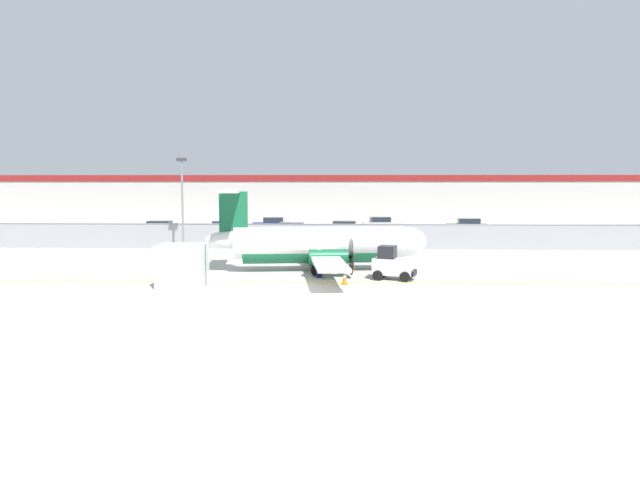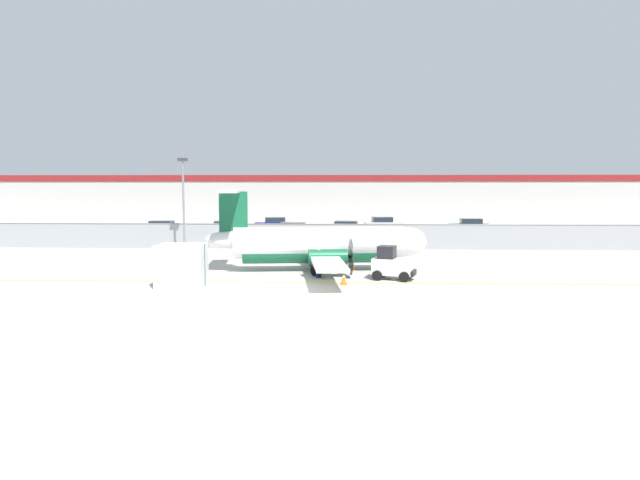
{
  "view_description": "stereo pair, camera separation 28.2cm",
  "coord_description": "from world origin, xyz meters",
  "px_view_note": "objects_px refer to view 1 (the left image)",
  "views": [
    {
      "loc": [
        2.03,
        -28.28,
        5.23
      ],
      "look_at": [
        0.78,
        7.21,
        1.8
      ],
      "focal_mm": 32.0,
      "sensor_mm": 36.0,
      "label": 1
    },
    {
      "loc": [
        2.31,
        -28.27,
        5.23
      ],
      "look_at": [
        0.78,
        7.21,
        1.8
      ],
      "focal_mm": 32.0,
      "sensor_mm": 36.0,
      "label": 2
    }
  ],
  "objects_px": {
    "baggage_tug": "(392,264)",
    "apron_light_pole": "(182,197)",
    "parked_car_6": "(445,233)",
    "traffic_cone_near_left": "(345,279)",
    "parked_car_3": "(292,231)",
    "commuter_airplane": "(323,245)",
    "parked_car_1": "(223,229)",
    "traffic_cone_far_left": "(353,265)",
    "parked_car_0": "(161,229)",
    "ground_crew_worker": "(319,261)",
    "cargo_container": "(182,265)",
    "traffic_cone_near_right": "(327,263)",
    "parked_car_2": "(272,224)",
    "parked_car_7": "(468,226)",
    "parked_car_5": "(381,224)",
    "parked_car_4": "(343,229)"
  },
  "relations": [
    {
      "from": "baggage_tug",
      "to": "apron_light_pole",
      "type": "height_order",
      "value": "apron_light_pole"
    },
    {
      "from": "parked_car_6",
      "to": "baggage_tug",
      "type": "bearing_deg",
      "value": 65.96
    },
    {
      "from": "traffic_cone_near_left",
      "to": "parked_car_3",
      "type": "xyz_separation_m",
      "value": [
        -4.78,
        24.25,
        0.58
      ]
    },
    {
      "from": "commuter_airplane",
      "to": "traffic_cone_near_left",
      "type": "distance_m",
      "value": 5.17
    },
    {
      "from": "parked_car_1",
      "to": "parked_car_6",
      "type": "bearing_deg",
      "value": 161.26
    },
    {
      "from": "traffic_cone_far_left",
      "to": "parked_car_0",
      "type": "relative_size",
      "value": 0.15
    },
    {
      "from": "ground_crew_worker",
      "to": "cargo_container",
      "type": "relative_size",
      "value": 0.68
    },
    {
      "from": "traffic_cone_near_right",
      "to": "traffic_cone_far_left",
      "type": "distance_m",
      "value": 1.83
    },
    {
      "from": "parked_car_3",
      "to": "parked_car_2",
      "type": "bearing_deg",
      "value": 114.98
    },
    {
      "from": "parked_car_6",
      "to": "parked_car_3",
      "type": "bearing_deg",
      "value": -16.22
    },
    {
      "from": "cargo_container",
      "to": "parked_car_2",
      "type": "relative_size",
      "value": 0.57
    },
    {
      "from": "parked_car_0",
      "to": "parked_car_7",
      "type": "relative_size",
      "value": 0.99
    },
    {
      "from": "traffic_cone_near_right",
      "to": "parked_car_3",
      "type": "bearing_deg",
      "value": 101.49
    },
    {
      "from": "ground_crew_worker",
      "to": "parked_car_2",
      "type": "bearing_deg",
      "value": -20.3
    },
    {
      "from": "traffic_cone_far_left",
      "to": "parked_car_7",
      "type": "height_order",
      "value": "parked_car_7"
    },
    {
      "from": "parked_car_3",
      "to": "apron_light_pole",
      "type": "height_order",
      "value": "apron_light_pole"
    },
    {
      "from": "traffic_cone_near_left",
      "to": "parked_car_1",
      "type": "xyz_separation_m",
      "value": [
        -11.84,
        26.1,
        0.58
      ]
    },
    {
      "from": "ground_crew_worker",
      "to": "parked_car_0",
      "type": "relative_size",
      "value": 0.4
    },
    {
      "from": "commuter_airplane",
      "to": "parked_car_6",
      "type": "distance_m",
      "value": 19.88
    },
    {
      "from": "parked_car_0",
      "to": "parked_car_5",
      "type": "relative_size",
      "value": 0.98
    },
    {
      "from": "parked_car_0",
      "to": "parked_car_4",
      "type": "height_order",
      "value": "same"
    },
    {
      "from": "ground_crew_worker",
      "to": "parked_car_2",
      "type": "xyz_separation_m",
      "value": [
        -6.32,
        30.65,
        -0.06
      ]
    },
    {
      "from": "cargo_container",
      "to": "parked_car_1",
      "type": "xyz_separation_m",
      "value": [
        -3.45,
        26.94,
        -0.21
      ]
    },
    {
      "from": "ground_crew_worker",
      "to": "parked_car_3",
      "type": "height_order",
      "value": "same"
    },
    {
      "from": "traffic_cone_far_left",
      "to": "apron_light_pole",
      "type": "relative_size",
      "value": 0.09
    },
    {
      "from": "ground_crew_worker",
      "to": "parked_car_1",
      "type": "height_order",
      "value": "same"
    },
    {
      "from": "parked_car_2",
      "to": "parked_car_6",
      "type": "bearing_deg",
      "value": 139.05
    },
    {
      "from": "baggage_tug",
      "to": "parked_car_5",
      "type": "xyz_separation_m",
      "value": [
        1.67,
        32.17,
        0.04
      ]
    },
    {
      "from": "baggage_tug",
      "to": "parked_car_0",
      "type": "height_order",
      "value": "baggage_tug"
    },
    {
      "from": "parked_car_7",
      "to": "apron_light_pole",
      "type": "xyz_separation_m",
      "value": [
        -25.56,
        -18.12,
        3.41
      ]
    },
    {
      "from": "parked_car_6",
      "to": "apron_light_pole",
      "type": "distance_m",
      "value": 23.28
    },
    {
      "from": "cargo_container",
      "to": "parked_car_7",
      "type": "relative_size",
      "value": 0.58
    },
    {
      "from": "parked_car_7",
      "to": "apron_light_pole",
      "type": "height_order",
      "value": "apron_light_pole"
    },
    {
      "from": "parked_car_5",
      "to": "apron_light_pole",
      "type": "relative_size",
      "value": 0.6
    },
    {
      "from": "baggage_tug",
      "to": "parked_car_2",
      "type": "relative_size",
      "value": 0.58
    },
    {
      "from": "parked_car_2",
      "to": "parked_car_4",
      "type": "xyz_separation_m",
      "value": [
        7.82,
        -6.21,
        0.0
      ]
    },
    {
      "from": "parked_car_0",
      "to": "parked_car_4",
      "type": "bearing_deg",
      "value": -0.63
    },
    {
      "from": "cargo_container",
      "to": "traffic_cone_far_left",
      "type": "height_order",
      "value": "cargo_container"
    },
    {
      "from": "parked_car_3",
      "to": "parked_car_7",
      "type": "xyz_separation_m",
      "value": [
        18.12,
        7.06,
        0.0
      ]
    },
    {
      "from": "parked_car_5",
      "to": "parked_car_7",
      "type": "height_order",
      "value": "same"
    },
    {
      "from": "traffic_cone_near_right",
      "to": "traffic_cone_near_left",
      "type": "bearing_deg",
      "value": -79.89
    },
    {
      "from": "traffic_cone_far_left",
      "to": "ground_crew_worker",
      "type": "bearing_deg",
      "value": -123.45
    },
    {
      "from": "parked_car_6",
      "to": "commuter_airplane",
      "type": "bearing_deg",
      "value": 52.27
    },
    {
      "from": "cargo_container",
      "to": "parked_car_3",
      "type": "distance_m",
      "value": 25.35
    },
    {
      "from": "commuter_airplane",
      "to": "parked_car_4",
      "type": "distance_m",
      "value": 21.81
    },
    {
      "from": "traffic_cone_near_right",
      "to": "cargo_container",
      "type": "bearing_deg",
      "value": -136.96
    },
    {
      "from": "baggage_tug",
      "to": "apron_light_pole",
      "type": "xyz_separation_m",
      "value": [
        -14.88,
        11.45,
        3.45
      ]
    },
    {
      "from": "parked_car_3",
      "to": "parked_car_4",
      "type": "bearing_deg",
      "value": 31.56
    },
    {
      "from": "parked_car_4",
      "to": "parked_car_0",
      "type": "bearing_deg",
      "value": 6.82
    },
    {
      "from": "parked_car_1",
      "to": "parked_car_5",
      "type": "distance_m",
      "value": 17.96
    }
  ]
}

